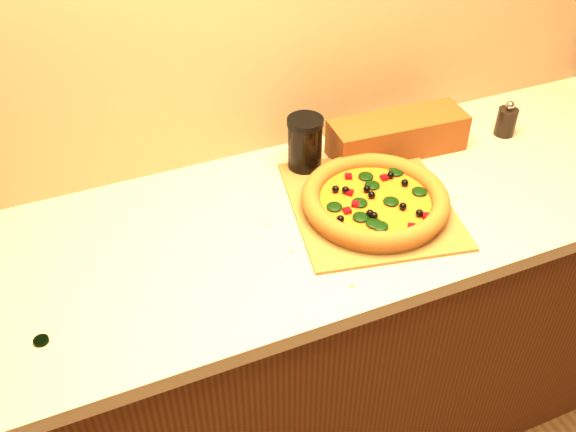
% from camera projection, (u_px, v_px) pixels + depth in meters
% --- Properties ---
extents(cabinet, '(2.80, 0.65, 0.86)m').
position_uv_depth(cabinet, '(306.00, 338.00, 1.90)').
color(cabinet, '#45220E').
rests_on(cabinet, ground).
extents(countertop, '(2.84, 0.68, 0.04)m').
position_uv_depth(countertop, '(309.00, 221.00, 1.61)').
color(countertop, beige).
rests_on(countertop, cabinet).
extents(pizza_peel, '(0.47, 0.62, 0.01)m').
position_uv_depth(pizza_peel, '(368.00, 200.00, 1.64)').
color(pizza_peel, olive).
rests_on(pizza_peel, countertop).
extents(pizza, '(0.37, 0.37, 0.05)m').
position_uv_depth(pizza, '(375.00, 200.00, 1.60)').
color(pizza, '#C17130').
rests_on(pizza, pizza_peel).
extents(bottle_cap, '(0.04, 0.04, 0.01)m').
position_uv_depth(bottle_cap, '(41.00, 341.00, 1.29)').
color(bottle_cap, black).
rests_on(bottle_cap, countertop).
extents(pepper_grinder, '(0.06, 0.06, 0.11)m').
position_uv_depth(pepper_grinder, '(506.00, 121.00, 1.87)').
color(pepper_grinder, black).
rests_on(pepper_grinder, countertop).
extents(rolling_pin, '(0.33, 0.09, 0.05)m').
position_uv_depth(rolling_pin, '(412.00, 134.00, 1.85)').
color(rolling_pin, '#5D2810').
rests_on(rolling_pin, countertop).
extents(bread_bag, '(0.39, 0.15, 0.11)m').
position_uv_depth(bread_bag, '(397.00, 135.00, 1.79)').
color(bread_bag, brown).
rests_on(bread_bag, countertop).
extents(dark_jar, '(0.10, 0.10, 0.15)m').
position_uv_depth(dark_jar, '(305.00, 144.00, 1.71)').
color(dark_jar, black).
rests_on(dark_jar, countertop).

